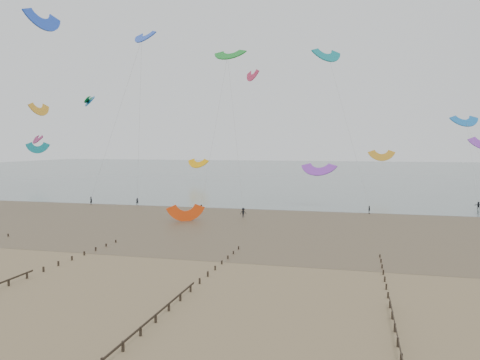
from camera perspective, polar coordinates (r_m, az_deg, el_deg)
name	(u,v)px	position (r m, az deg, el deg)	size (l,w,h in m)	color
ground	(176,271)	(52.77, -7.76, -10.96)	(500.00, 500.00, 0.00)	brown
sea_and_shore	(226,220)	(85.95, -1.73, -4.95)	(500.00, 665.00, 0.03)	#475654
groynes	(127,342)	(34.64, -13.64, -18.59)	(72.16, 50.16, 1.00)	black
kitesurfer_lead	(91,201)	(114.00, -17.70, -2.40)	(0.66, 0.43, 1.80)	black
kitesurfers	(377,211)	(96.49, 16.36, -3.60)	(95.42, 24.13, 1.86)	black
grounded_kite	(186,221)	(85.75, -6.62, -5.01)	(5.80, 3.04, 4.42)	#FF4810
kites_airborne	(244,122)	(141.72, 0.44, 7.12)	(223.35, 113.29, 40.40)	purple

